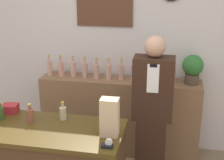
# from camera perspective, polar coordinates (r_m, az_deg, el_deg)

# --- Properties ---
(back_wall) EXTENTS (5.20, 0.09, 2.70)m
(back_wall) POSITION_cam_1_polar(r_m,az_deg,el_deg) (3.93, 1.07, 6.77)
(back_wall) COLOR silver
(back_wall) RESTS_ON ground_plane
(back_shelf) EXTENTS (1.96, 0.37, 0.96)m
(back_shelf) POSITION_cam_1_polar(r_m,az_deg,el_deg) (3.97, 1.38, -6.50)
(back_shelf) COLOR brown
(back_shelf) RESTS_ON ground_plane
(shopkeeper) EXTENTS (0.41, 0.26, 1.61)m
(shopkeeper) POSITION_cam_1_polar(r_m,az_deg,el_deg) (3.28, 7.35, -5.98)
(shopkeeper) COLOR #331E14
(shopkeeper) RESTS_ON ground_plane
(potted_plant) EXTENTS (0.24, 0.24, 0.34)m
(potted_plant) POSITION_cam_1_polar(r_m,az_deg,el_deg) (3.70, 14.53, 2.19)
(potted_plant) COLOR #4C3D2D
(potted_plant) RESTS_ON back_shelf
(paper_bag) EXTENTS (0.15, 0.11, 0.32)m
(paper_bag) POSITION_cam_1_polar(r_m,az_deg,el_deg) (2.52, -0.45, -6.84)
(paper_bag) COLOR tan
(paper_bag) RESTS_ON display_counter
(tape_dispenser) EXTENTS (0.09, 0.06, 0.07)m
(tape_dispenser) POSITION_cam_1_polar(r_m,az_deg,el_deg) (2.41, -0.78, -11.71)
(tape_dispenser) COLOR black
(tape_dispenser) RESTS_ON display_counter
(gift_box) EXTENTS (0.16, 0.14, 0.08)m
(gift_box) POSITION_cam_1_polar(r_m,az_deg,el_deg) (3.13, -18.11, -4.97)
(gift_box) COLOR maroon
(gift_box) RESTS_ON display_counter
(counter_bottle_0) EXTENTS (0.06, 0.06, 0.17)m
(counter_bottle_0) POSITION_cam_1_polar(r_m,az_deg,el_deg) (3.00, -19.68, -5.65)
(counter_bottle_0) COLOR #30491E
(counter_bottle_0) RESTS_ON display_counter
(counter_bottle_1) EXTENTS (0.06, 0.06, 0.17)m
(counter_bottle_1) POSITION_cam_1_polar(r_m,az_deg,el_deg) (2.88, -14.71, -6.20)
(counter_bottle_1) COLOR brown
(counter_bottle_1) RESTS_ON display_counter
(counter_bottle_2) EXTENTS (0.06, 0.06, 0.17)m
(counter_bottle_2) POSITION_cam_1_polar(r_m,az_deg,el_deg) (2.86, -8.96, -5.95)
(counter_bottle_2) COLOR tan
(counter_bottle_2) RESTS_ON display_counter
(shelf_bottle_0) EXTENTS (0.07, 0.07, 0.26)m
(shelf_bottle_0) POSITION_cam_1_polar(r_m,az_deg,el_deg) (4.00, -11.35, 2.24)
(shelf_bottle_0) COLOR tan
(shelf_bottle_0) RESTS_ON back_shelf
(shelf_bottle_1) EXTENTS (0.07, 0.07, 0.26)m
(shelf_bottle_1) POSITION_cam_1_polar(r_m,az_deg,el_deg) (3.95, -9.30, 2.13)
(shelf_bottle_1) COLOR tan
(shelf_bottle_1) RESTS_ON back_shelf
(shelf_bottle_2) EXTENTS (0.07, 0.07, 0.26)m
(shelf_bottle_2) POSITION_cam_1_polar(r_m,az_deg,el_deg) (3.91, -7.11, 2.09)
(shelf_bottle_2) COLOR tan
(shelf_bottle_2) RESTS_ON back_shelf
(shelf_bottle_3) EXTENTS (0.07, 0.07, 0.26)m
(shelf_bottle_3) POSITION_cam_1_polar(r_m,az_deg,el_deg) (3.86, -5.02, 1.92)
(shelf_bottle_3) COLOR tan
(shelf_bottle_3) RESTS_ON back_shelf
(shelf_bottle_4) EXTENTS (0.07, 0.07, 0.26)m
(shelf_bottle_4) POSITION_cam_1_polar(r_m,az_deg,el_deg) (3.81, -2.87, 1.74)
(shelf_bottle_4) COLOR tan
(shelf_bottle_4) RESTS_ON back_shelf
(shelf_bottle_5) EXTENTS (0.07, 0.07, 0.26)m
(shelf_bottle_5) POSITION_cam_1_polar(r_m,az_deg,el_deg) (3.77, -0.63, 1.59)
(shelf_bottle_5) COLOR tan
(shelf_bottle_5) RESTS_ON back_shelf
(shelf_bottle_6) EXTENTS (0.07, 0.07, 0.26)m
(shelf_bottle_6) POSITION_cam_1_polar(r_m,az_deg,el_deg) (3.76, 1.72, 1.56)
(shelf_bottle_6) COLOR tan
(shelf_bottle_6) RESTS_ON back_shelf
(shelf_bottle_7) EXTENTS (0.07, 0.07, 0.26)m
(shelf_bottle_7) POSITION_cam_1_polar(r_m,az_deg,el_deg) (3.73, 3.99, 1.36)
(shelf_bottle_7) COLOR tan
(shelf_bottle_7) RESTS_ON back_shelf
(shelf_bottle_8) EXTENTS (0.07, 0.07, 0.26)m
(shelf_bottle_8) POSITION_cam_1_polar(r_m,az_deg,el_deg) (3.72, 6.34, 1.25)
(shelf_bottle_8) COLOR tan
(shelf_bottle_8) RESTS_ON back_shelf
(shelf_bottle_9) EXTENTS (0.07, 0.07, 0.26)m
(shelf_bottle_9) POSITION_cam_1_polar(r_m,az_deg,el_deg) (3.73, 8.70, 1.20)
(shelf_bottle_9) COLOR tan
(shelf_bottle_9) RESTS_ON back_shelf
(shelf_bottle_10) EXTENTS (0.07, 0.07, 0.26)m
(shelf_bottle_10) POSITION_cam_1_polar(r_m,az_deg,el_deg) (3.73, 11.04, 1.04)
(shelf_bottle_10) COLOR tan
(shelf_bottle_10) RESTS_ON back_shelf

